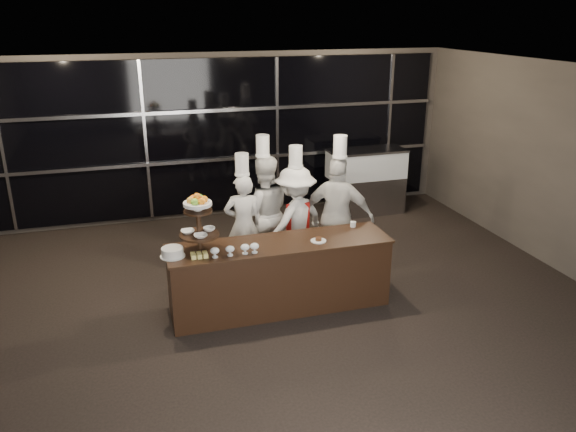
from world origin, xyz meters
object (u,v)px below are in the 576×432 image
object	(u,v)px
layer_cake	(172,252)
chef_a	(244,223)
chef_d	(338,216)
display_case	(366,178)
buffet_counter	(280,275)
display_stand	(198,219)
chef_c	(295,220)
chef_b	(264,212)

from	to	relation	value
layer_cake	chef_a	xyz separation A→B (m)	(1.11, 1.17, -0.18)
chef_d	display_case	bearing A→B (deg)	57.76
chef_d	buffet_counter	bearing A→B (deg)	-145.49
display_stand	layer_cake	xyz separation A→B (m)	(-0.33, -0.05, -0.37)
display_stand	display_case	world-z (taller)	display_stand
layer_cake	display_case	distance (m)	5.04
buffet_counter	display_stand	bearing A→B (deg)	-179.99
layer_cake	chef_d	world-z (taller)	chef_d
display_case	display_stand	bearing A→B (deg)	-138.92
display_case	chef_c	bearing A→B (deg)	-134.12
buffet_counter	layer_cake	bearing A→B (deg)	-177.85
display_stand	layer_cake	bearing A→B (deg)	-171.53
buffet_counter	chef_a	size ratio (longest dim) A/B	1.56
chef_b	chef_d	size ratio (longest dim) A/B	0.98
chef_a	chef_b	bearing A→B (deg)	26.26
display_stand	chef_d	bearing A→B (deg)	19.61
chef_b	chef_a	bearing A→B (deg)	-153.74
buffet_counter	display_stand	xyz separation A→B (m)	(-1.00, -0.00, 0.87)
chef_b	display_stand	bearing A→B (deg)	-130.92
display_case	buffet_counter	bearing A→B (deg)	-129.56
buffet_counter	display_stand	size ratio (longest dim) A/B	3.81
display_stand	chef_b	xyz separation A→B (m)	(1.12, 1.29, -0.46)
display_stand	chef_b	distance (m)	1.77
display_stand	display_case	bearing A→B (deg)	41.08
buffet_counter	chef_b	xyz separation A→B (m)	(0.12, 1.29, 0.41)
chef_c	layer_cake	bearing A→B (deg)	-150.57
layer_cake	chef_a	distance (m)	1.63
chef_b	layer_cake	bearing A→B (deg)	-137.31
layer_cake	chef_b	bearing A→B (deg)	42.69
chef_c	display_case	bearing A→B (deg)	45.88
chef_a	chef_d	bearing A→B (deg)	-16.47
buffet_counter	layer_cake	xyz separation A→B (m)	(-1.33, -0.05, 0.51)
chef_b	chef_c	distance (m)	0.50
chef_b	buffet_counter	bearing A→B (deg)	-95.29
display_case	chef_a	world-z (taller)	chef_a
buffet_counter	layer_cake	world-z (taller)	layer_cake
display_stand	chef_d	world-z (taller)	chef_d
chef_c	chef_d	bearing A→B (deg)	-24.59
display_case	chef_a	size ratio (longest dim) A/B	0.79
layer_cake	display_stand	bearing A→B (deg)	8.47
layer_cake	chef_a	world-z (taller)	chef_a
display_stand	chef_b	bearing A→B (deg)	49.08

